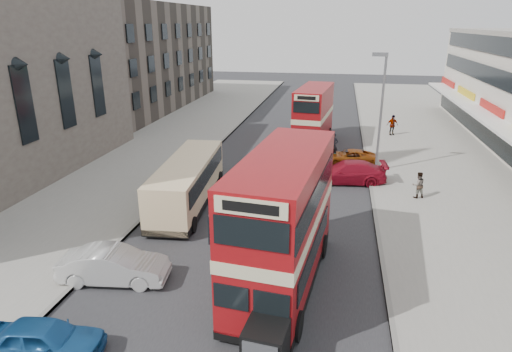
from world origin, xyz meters
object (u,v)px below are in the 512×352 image
Objects in this scene: coach at (188,181)px; bus_main at (283,222)px; car_left_front at (114,265)px; cyclist at (333,152)px; car_left_near at (44,339)px; car_right_a at (347,172)px; street_lamp at (381,104)px; car_right_b at (350,157)px; pedestrian_near at (418,185)px; pedestrian_far at (392,125)px; bus_second at (314,115)px.

bus_main is at bearing -52.76° from coach.
cyclist reaches higher than car_left_front.
cyclist is (8.33, 22.17, 0.19)m from car_left_near.
coach is (-6.37, 7.09, -1.32)m from bus_main.
car_left_front is at bearing 15.03° from bus_main.
car_right_a is (9.30, 13.53, 0.01)m from car_left_front.
street_lamp is 0.84× the size of bus_main.
car_right_a is (8.99, 5.37, -0.71)m from coach.
car_right_a is 4.10m from car_right_b.
bus_main is 2.63× the size of car_left_near.
car_left_front is at bearing -107.00° from cyclist.
bus_main reaches higher than pedestrian_near.
car_left_near is at bearing 44.57° from bus_main.
car_left_near is 33.89m from pedestrian_far.
coach is 5.84× the size of pedestrian_near.
car_left_near is (-0.38, -12.48, -0.81)m from coach.
car_left_near is at bearing 30.04° from pedestrian_near.
coach is at bearing -9.48° from car_left_front.
street_lamp reaches higher than pedestrian_near.
coach is 10.49m from car_right_a.
car_right_a is at bearing -41.78° from car_left_front.
car_left_near is 4.32m from car_left_front.
bus_main is 1.95× the size of car_right_a.
bus_second is at bearing -21.21° from car_left_near.
pedestrian_near is 15.46m from pedestrian_far.
car_right_b is (0.22, 4.09, -0.18)m from car_right_a.
cyclist is at bearing -89.49° from bus_main.
bus_second reaches higher than coach.
pedestrian_near is at bearing -65.36° from street_lamp.
car_right_b is 2.09× the size of pedestrian_far.
pedestrian_near is at bearing -117.20° from bus_main.
pedestrian_far is (2.17, 10.78, -3.71)m from street_lamp.
bus_main is at bearing -126.37° from pedestrian_far.
pedestrian_far is 0.82× the size of cyclist.
cyclist is (-1.25, 0.22, 0.28)m from car_right_b.
coach is at bearing 73.35° from bus_second.
bus_second is 5.63m from cyclist.
bus_second is (-0.26, 21.82, -0.29)m from bus_main.
bus_second is 6.42m from car_right_b.
car_right_b is 1.30m from cyclist.
cyclist reaches higher than pedestrian_near.
cyclist is (1.85, -5.05, -1.66)m from bus_second.
bus_main is 1.04× the size of coach.
bus_second is at bearing 124.84° from street_lamp.
car_left_front is 19.67m from cyclist.
coach is (-6.11, -14.74, -1.03)m from bus_second.
pedestrian_near is 0.71× the size of cyclist.
pedestrian_far is at bearing 50.22° from coach.
cyclist is (8.27, 17.84, 0.10)m from car_left_front.
car_right_a is at bearing -68.70° from cyclist.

